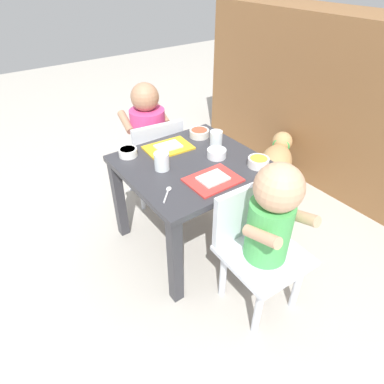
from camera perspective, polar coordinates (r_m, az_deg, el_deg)
name	(u,v)px	position (r m, az deg, el deg)	size (l,w,h in m)	color
ground_plane	(192,238)	(1.65, 0.00, -8.01)	(7.00, 7.00, 0.00)	#B2ADA3
kitchen_cabinet_back	(343,103)	(2.11, 24.53, 13.73)	(1.85, 0.38, 0.91)	brown
dining_table	(192,178)	(1.43, 0.00, 2.46)	(0.54, 0.56, 0.44)	#333338
seated_child_left	(149,132)	(1.75, -7.40, 10.20)	(0.31, 0.31, 0.65)	silver
seated_child_right	(268,222)	(1.15, 12.93, -5.12)	(0.29, 0.29, 0.64)	silver
dog	(276,161)	(1.95, 14.32, 5.24)	(0.33, 0.42, 0.29)	tan
food_tray_left	(168,147)	(1.49, -4.11, 7.68)	(0.15, 0.21, 0.02)	gold
food_tray_right	(213,180)	(1.27, 3.64, 2.15)	(0.15, 0.20, 0.02)	red
water_cup_left	(162,162)	(1.33, -5.23, 5.17)	(0.06, 0.06, 0.07)	white
water_cup_right	(216,139)	(1.51, 4.17, 9.08)	(0.06, 0.06, 0.07)	white
veggie_bowl_near	(258,162)	(1.38, 11.37, 5.13)	(0.09, 0.09, 0.04)	white
cereal_bowl_right_side	(199,133)	(1.59, 1.26, 10.15)	(0.09, 0.09, 0.03)	silver
cereal_bowl_left_side	(128,152)	(1.45, -10.99, 6.78)	(0.08, 0.08, 0.03)	white
veggie_bowl_far	(217,153)	(1.42, 4.26, 6.71)	(0.08, 0.08, 0.04)	white
spoon_by_left_tray	(167,193)	(1.20, -4.27, -0.11)	(0.08, 0.08, 0.01)	silver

